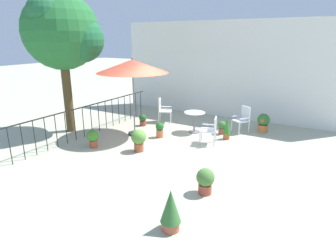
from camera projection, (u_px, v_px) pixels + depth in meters
ground_plane at (169, 151)px, 8.28m from camera, size 60.00×60.00×0.00m
villa_facade at (226, 70)px, 11.47m from camera, size 9.16×0.30×3.80m
terrace_railing at (91, 115)px, 9.53m from camera, size 0.03×6.05×1.01m
shade_tree at (63, 32)px, 9.09m from camera, size 2.53×2.41×4.52m
patio_umbrella_0 at (132, 67)px, 9.00m from camera, size 2.29×2.29×2.54m
cafe_table_0 at (195, 118)px, 9.77m from camera, size 0.71×0.71×0.71m
patio_chair_0 at (211, 129)px, 8.68m from camera, size 0.56×0.55×0.84m
patio_chair_1 at (163, 109)px, 10.98m from camera, size 0.62×0.61×0.92m
patio_chair_2 at (243, 118)px, 9.77m from camera, size 0.61×0.62×0.90m
potted_plant_0 at (171, 209)px, 4.76m from camera, size 0.35×0.35×0.76m
potted_plant_1 at (222, 127)px, 9.65m from camera, size 0.27×0.27×0.46m
potted_plant_2 at (263, 122)px, 9.85m from camera, size 0.42×0.44×0.65m
potted_plant_3 at (160, 129)px, 9.33m from camera, size 0.27×0.27×0.51m
potted_plant_4 at (93, 137)px, 8.47m from camera, size 0.36×0.36×0.54m
potted_plant_5 at (227, 128)px, 9.13m from camera, size 0.22×0.22×0.74m
potted_plant_6 at (205, 180)px, 5.92m from camera, size 0.38×0.38×0.56m
potted_plant_7 at (143, 120)px, 10.60m from camera, size 0.27×0.27×0.43m
potted_plant_8 at (139, 139)px, 8.14m from camera, size 0.43×0.43×0.65m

